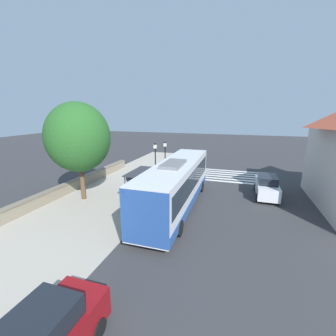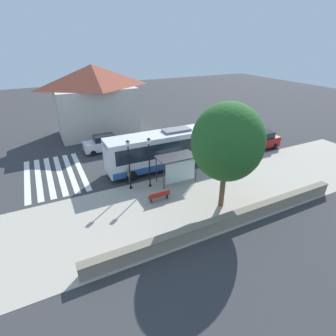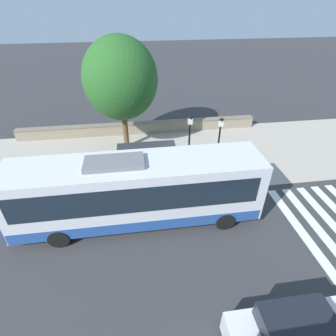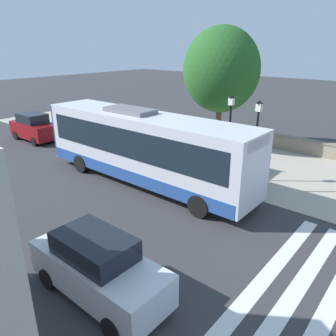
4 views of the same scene
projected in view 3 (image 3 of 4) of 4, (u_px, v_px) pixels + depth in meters
The scene contains 11 objects.
ground_plane at pixel (147, 197), 15.63m from camera, with size 120.00×120.00×0.00m, color #353538.
sidewalk_plaza at pixel (143, 157), 19.32m from camera, with size 9.00×44.00×0.02m.
stone_wall at pixel (140, 128), 22.37m from camera, with size 0.60×20.00×0.98m.
bus at pixel (137, 191), 12.97m from camera, with size 2.74×12.30×3.82m.
bus_shelter at pixel (147, 153), 15.69m from camera, with size 1.85×3.49×2.51m.
pedestrian at pixel (216, 179), 15.42m from camera, with size 0.34×0.22×1.66m.
bench at pixel (184, 156), 18.59m from camera, with size 0.40×1.76×0.88m.
street_lamp_near at pixel (218, 147), 15.22m from camera, with size 0.28×0.28×4.49m.
street_lamp_far at pixel (189, 145), 15.34m from camera, with size 0.28×0.28×4.54m.
shade_tree at pixel (121, 79), 17.71m from camera, with size 5.07×5.07×8.05m.
parked_car_far_lane at pixel (295, 335), 8.47m from camera, with size 1.82×4.42×1.93m.
Camera 3 is at (12.06, -0.45, 10.15)m, focal length 28.00 mm.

